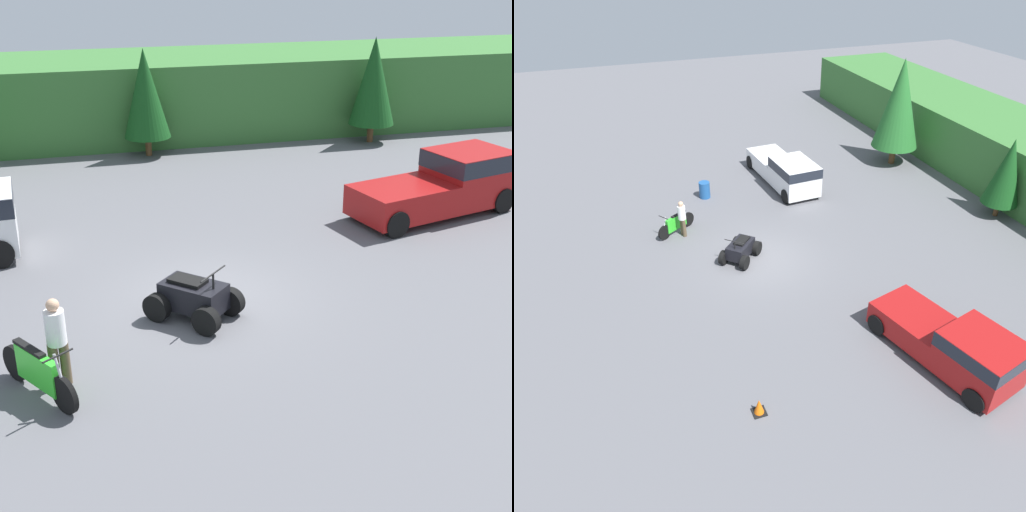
{
  "view_description": "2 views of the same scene",
  "coord_description": "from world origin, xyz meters",
  "views": [
    {
      "loc": [
        -2.59,
        -14.43,
        7.5
      ],
      "look_at": [
        1.21,
        -0.06,
        0.95
      ],
      "focal_mm": 50.0,
      "sensor_mm": 36.0,
      "label": 1
    },
    {
      "loc": [
        17.14,
        -5.9,
        12.16
      ],
      "look_at": [
        1.21,
        -0.06,
        0.95
      ],
      "focal_mm": 35.0,
      "sensor_mm": 36.0,
      "label": 2
    }
  ],
  "objects": [
    {
      "name": "tree_mid_left",
      "position": [
        0.25,
        12.4,
        2.36
      ],
      "size": [
        1.76,
        1.76,
        4.01
      ],
      "color": "brown",
      "rests_on": "ground_plane"
    },
    {
      "name": "rider_person",
      "position": [
        -3.21,
        -2.77,
        0.96
      ],
      "size": [
        0.45,
        0.45,
        1.77
      ],
      "rotation": [
        0.0,
        0.0,
        -1.32
      ],
      "color": "brown",
      "rests_on": "ground_plane"
    },
    {
      "name": "hillside_backdrop",
      "position": [
        0.0,
        16.0,
        1.59
      ],
      "size": [
        44.0,
        6.0,
        3.18
      ],
      "color": "#387033",
      "rests_on": "ground_plane"
    },
    {
      "name": "quad_atv",
      "position": [
        -0.38,
        -0.84,
        0.46
      ],
      "size": [
        2.2,
        2.18,
        1.18
      ],
      "rotation": [
        0.0,
        0.0,
        -0.76
      ],
      "color": "black",
      "rests_on": "ground_plane"
    },
    {
      "name": "pickup_truck_red",
      "position": [
        8.12,
        3.8,
        0.94
      ],
      "size": [
        5.4,
        3.15,
        1.8
      ],
      "rotation": [
        0.0,
        0.0,
        0.25
      ],
      "color": "maroon",
      "rests_on": "ground_plane"
    },
    {
      "name": "tree_mid_right",
      "position": [
        9.28,
        12.13,
        2.45
      ],
      "size": [
        1.84,
        1.84,
        4.17
      ],
      "color": "brown",
      "rests_on": "ground_plane"
    },
    {
      "name": "dirt_bike",
      "position": [
        -3.59,
        -3.02,
        0.48
      ],
      "size": [
        1.34,
        1.93,
        1.14
      ],
      "rotation": [
        0.0,
        0.0,
        -0.98
      ],
      "color": "black",
      "rests_on": "ground_plane"
    },
    {
      "name": "ground_plane",
      "position": [
        0.0,
        0.0,
        0.0
      ],
      "size": [
        80.0,
        80.0,
        0.0
      ],
      "primitive_type": "plane",
      "color": "#5B5B60"
    }
  ]
}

